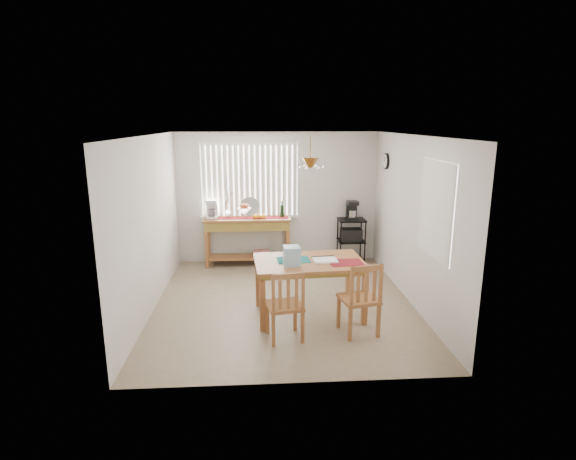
{
  "coord_description": "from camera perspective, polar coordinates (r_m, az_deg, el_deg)",
  "views": [
    {
      "loc": [
        -0.36,
        -6.63,
        2.81
      ],
      "look_at": [
        0.1,
        0.55,
        1.05
      ],
      "focal_mm": 28.0,
      "sensor_mm": 36.0,
      "label": 1
    }
  ],
  "objects": [
    {
      "name": "wire_cart",
      "position": [
        9.11,
        8.02,
        -0.82
      ],
      "size": [
        0.53,
        0.42,
        0.9
      ],
      "color": "black",
      "rests_on": "ground"
    },
    {
      "name": "table_items",
      "position": [
        6.33,
        1.57,
        -3.46
      ],
      "size": [
        1.23,
        0.54,
        0.27
      ],
      "color": "#126965",
      "rests_on": "dining_table"
    },
    {
      "name": "chair_right",
      "position": [
        6.11,
        9.16,
        -8.66
      ],
      "size": [
        0.56,
        0.56,
        1.02
      ],
      "color": "#A46537",
      "rests_on": "ground"
    },
    {
      "name": "cart_items",
      "position": [
        9.0,
        8.12,
        2.45
      ],
      "size": [
        0.21,
        0.25,
        0.37
      ],
      "color": "black",
      "rests_on": "wire_cart"
    },
    {
      "name": "chair_left",
      "position": [
        5.89,
        -0.33,
        -9.61
      ],
      "size": [
        0.52,
        0.52,
        0.97
      ],
      "color": "#A46537",
      "rests_on": "ground"
    },
    {
      "name": "room_shell",
      "position": [
        6.75,
        -0.53,
        4.2
      ],
      "size": [
        4.2,
        4.7,
        2.7
      ],
      "color": "silver",
      "rests_on": "ground"
    },
    {
      "name": "sideboard",
      "position": [
        8.88,
        -5.11,
        0.04
      ],
      "size": [
        1.69,
        0.48,
        0.95
      ],
      "color": "#A46537",
      "rests_on": "ground"
    },
    {
      "name": "ground",
      "position": [
        7.21,
        -0.52,
        -9.23
      ],
      "size": [
        4.0,
        4.5,
        0.01
      ],
      "primitive_type": "cube",
      "color": "gray"
    },
    {
      "name": "sideboard_items",
      "position": [
        8.82,
        -6.96,
        2.49
      ],
      "size": [
        1.61,
        0.4,
        0.73
      ],
      "color": "maroon",
      "rests_on": "sideboard"
    },
    {
      "name": "dining_table",
      "position": [
        6.54,
        2.7,
        -4.7
      ],
      "size": [
        1.63,
        1.11,
        0.84
      ],
      "color": "#A46537",
      "rests_on": "ground"
    }
  ]
}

